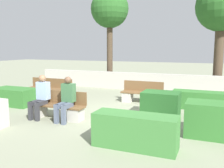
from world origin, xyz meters
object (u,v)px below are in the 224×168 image
Objects in this scene: person_seated_woman at (66,97)px; bench_right_side at (142,95)px; bench_left_side at (49,90)px; person_seated_man at (41,95)px; tree_center_left at (221,8)px; bench_front at (58,108)px; tree_leftmost at (110,11)px.

bench_right_side is at bearing 67.10° from person_seated_woman.
person_seated_man is at bearing -63.70° from bench_left_side.
bench_left_side is at bearing -147.61° from tree_center_left.
person_seated_man is at bearing -164.69° from bench_front.
person_seated_woman is (2.56, -2.64, 0.39)m from bench_left_side.
tree_leftmost reaches higher than bench_front.
tree_leftmost reaches higher than person_seated_man.
bench_left_side is at bearing -177.61° from bench_right_side.
tree_center_left reaches higher than bench_front.
tree_leftmost is (1.03, 4.20, 3.81)m from bench_left_side.
person_seated_man is (-2.28, -3.23, 0.42)m from bench_right_side.
bench_front is 3.29m from bench_left_side.
bench_right_side is 1.23× the size of person_seated_man.
bench_front is at bearing -123.80° from tree_center_left.
bench_front is 1.36× the size of person_seated_man.
person_seated_man is 0.91m from person_seated_woman.
person_seated_woman is at bearing -120.77° from tree_center_left.
person_seated_woman reaches higher than bench_front.
bench_left_side is at bearing -103.80° from tree_leftmost.
tree_leftmost is at bearing 95.13° from person_seated_man.
bench_left_side is 8.65m from tree_center_left.
person_seated_woman is 7.80m from tree_leftmost.
person_seated_woman is (-1.37, -3.23, 0.40)m from bench_right_side.
person_seated_woman is at bearing -77.43° from tree_leftmost.
tree_center_left is (4.49, 6.71, 3.63)m from bench_front.
person_seated_woman is (0.41, -0.14, 0.40)m from bench_front.
bench_right_side is (3.92, 0.59, -0.02)m from bench_left_side.
person_seated_man is 7.67m from tree_leftmost.
bench_right_side is 6.01m from tree_leftmost.
bench_left_side is at bearing 134.11° from person_seated_woman.
tree_leftmost is 1.01× the size of tree_center_left.
bench_front is 0.59m from person_seated_woman.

